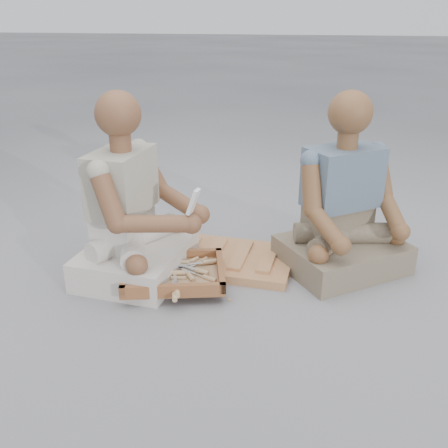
% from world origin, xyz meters
% --- Properties ---
extents(ground, '(60.00, 60.00, 0.00)m').
position_xyz_m(ground, '(0.00, 0.00, 0.00)').
color(ground, gray).
rests_on(ground, ground).
extents(carved_panel, '(0.67, 0.46, 0.04)m').
position_xyz_m(carved_panel, '(0.01, 0.41, 0.02)').
color(carved_panel, brown).
rests_on(carved_panel, ground).
extents(tool_tray, '(0.54, 0.48, 0.06)m').
position_xyz_m(tool_tray, '(-0.19, 0.12, 0.06)').
color(tool_tray, brown).
rests_on(tool_tray, carved_panel).
extents(chisel_0, '(0.10, 0.21, 0.02)m').
position_xyz_m(chisel_0, '(-0.13, -0.03, 0.08)').
color(chisel_0, silver).
rests_on(chisel_0, tool_tray).
extents(chisel_1, '(0.20, 0.12, 0.02)m').
position_xyz_m(chisel_1, '(-0.07, 0.24, 0.08)').
color(chisel_1, silver).
rests_on(chisel_1, tool_tray).
extents(chisel_2, '(0.12, 0.20, 0.02)m').
position_xyz_m(chisel_2, '(-0.11, 0.25, 0.07)').
color(chisel_2, silver).
rests_on(chisel_2, tool_tray).
extents(chisel_3, '(0.22, 0.06, 0.02)m').
position_xyz_m(chisel_3, '(-0.18, 0.08, 0.07)').
color(chisel_3, silver).
rests_on(chisel_3, tool_tray).
extents(chisel_4, '(0.08, 0.22, 0.02)m').
position_xyz_m(chisel_4, '(-0.22, 0.22, 0.07)').
color(chisel_4, silver).
rests_on(chisel_4, tool_tray).
extents(chisel_5, '(0.14, 0.19, 0.02)m').
position_xyz_m(chisel_5, '(-0.12, 0.11, 0.07)').
color(chisel_5, silver).
rests_on(chisel_5, tool_tray).
extents(chisel_6, '(0.22, 0.07, 0.02)m').
position_xyz_m(chisel_6, '(-0.19, 0.10, 0.08)').
color(chisel_6, silver).
rests_on(chisel_6, tool_tray).
extents(chisel_7, '(0.21, 0.11, 0.02)m').
position_xyz_m(chisel_7, '(-0.04, 0.11, 0.07)').
color(chisel_7, silver).
rests_on(chisel_7, tool_tray).
extents(chisel_8, '(0.22, 0.03, 0.02)m').
position_xyz_m(chisel_8, '(-0.20, 0.22, 0.08)').
color(chisel_8, silver).
rests_on(chisel_8, tool_tray).
extents(chisel_9, '(0.09, 0.21, 0.02)m').
position_xyz_m(chisel_9, '(-0.14, -0.05, 0.07)').
color(chisel_9, silver).
rests_on(chisel_9, tool_tray).
extents(chisel_10, '(0.13, 0.19, 0.02)m').
position_xyz_m(chisel_10, '(-0.15, 0.25, 0.07)').
color(chisel_10, silver).
rests_on(chisel_10, tool_tray).
extents(chisel_11, '(0.21, 0.10, 0.02)m').
position_xyz_m(chisel_11, '(-0.08, 0.15, 0.08)').
color(chisel_11, silver).
rests_on(chisel_11, tool_tray).
extents(wood_chip_0, '(0.02, 0.02, 0.00)m').
position_xyz_m(wood_chip_0, '(-0.43, -0.02, 0.00)').
color(wood_chip_0, tan).
rests_on(wood_chip_0, ground).
extents(wood_chip_1, '(0.02, 0.02, 0.00)m').
position_xyz_m(wood_chip_1, '(0.09, 0.05, 0.00)').
color(wood_chip_1, tan).
rests_on(wood_chip_1, ground).
extents(wood_chip_2, '(0.02, 0.02, 0.00)m').
position_xyz_m(wood_chip_2, '(-0.03, 0.10, 0.00)').
color(wood_chip_2, tan).
rests_on(wood_chip_2, ground).
extents(wood_chip_3, '(0.02, 0.02, 0.00)m').
position_xyz_m(wood_chip_3, '(-0.30, 0.35, 0.00)').
color(wood_chip_3, tan).
rests_on(wood_chip_3, ground).
extents(wood_chip_4, '(0.02, 0.02, 0.00)m').
position_xyz_m(wood_chip_4, '(-0.54, -0.03, 0.00)').
color(wood_chip_4, tan).
rests_on(wood_chip_4, ground).
extents(wood_chip_5, '(0.02, 0.02, 0.00)m').
position_xyz_m(wood_chip_5, '(-0.52, 0.42, 0.00)').
color(wood_chip_5, tan).
rests_on(wood_chip_5, ground).
extents(wood_chip_6, '(0.02, 0.02, 0.00)m').
position_xyz_m(wood_chip_6, '(0.15, 0.33, 0.00)').
color(wood_chip_6, tan).
rests_on(wood_chip_6, ground).
extents(wood_chip_7, '(0.02, 0.02, 0.00)m').
position_xyz_m(wood_chip_7, '(-0.24, 0.13, 0.00)').
color(wood_chip_7, tan).
rests_on(wood_chip_7, ground).
extents(wood_chip_8, '(0.02, 0.02, 0.00)m').
position_xyz_m(wood_chip_8, '(-0.43, -0.04, 0.00)').
color(wood_chip_8, tan).
rests_on(wood_chip_8, ground).
extents(craftsman, '(0.61, 0.60, 0.88)m').
position_xyz_m(craftsman, '(-0.41, 0.21, 0.30)').
color(craftsman, beige).
rests_on(craftsman, ground).
extents(companion, '(0.71, 0.69, 0.87)m').
position_xyz_m(companion, '(0.56, 0.49, 0.29)').
color(companion, '#7D6C5A').
rests_on(companion, ground).
extents(mobile_phone, '(0.06, 0.06, 0.12)m').
position_xyz_m(mobile_phone, '(-0.09, 0.13, 0.43)').
color(mobile_phone, white).
rests_on(mobile_phone, craftsman).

